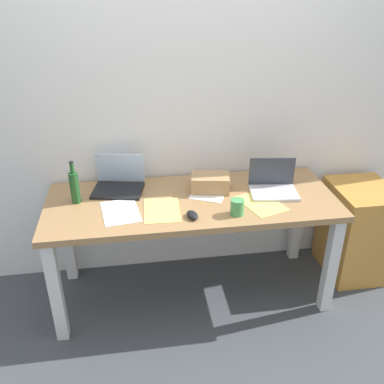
{
  "coord_description": "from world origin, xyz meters",
  "views": [
    {
      "loc": [
        -0.34,
        -2.3,
        2.01
      ],
      "look_at": [
        0.0,
        0.0,
        0.79
      ],
      "focal_mm": 39.76,
      "sensor_mm": 36.0,
      "label": 1
    }
  ],
  "objects_px": {
    "laptop_right": "(273,186)",
    "coffee_mug": "(237,207)",
    "laptop_left": "(119,183)",
    "filing_cabinet": "(357,230)",
    "desk": "(192,213)",
    "cardboard_box": "(210,183)",
    "computer_mouse": "(192,215)",
    "beer_bottle": "(75,186)"
  },
  "relations": [
    {
      "from": "desk",
      "to": "filing_cabinet",
      "type": "xyz_separation_m",
      "value": [
        1.22,
        0.08,
        -0.3
      ]
    },
    {
      "from": "cardboard_box",
      "to": "filing_cabinet",
      "type": "height_order",
      "value": "cardboard_box"
    },
    {
      "from": "computer_mouse",
      "to": "filing_cabinet",
      "type": "height_order",
      "value": "computer_mouse"
    },
    {
      "from": "filing_cabinet",
      "to": "beer_bottle",
      "type": "bearing_deg",
      "value": -179.57
    },
    {
      "from": "computer_mouse",
      "to": "beer_bottle",
      "type": "bearing_deg",
      "value": 143.68
    },
    {
      "from": "coffee_mug",
      "to": "laptop_right",
      "type": "bearing_deg",
      "value": 39.35
    },
    {
      "from": "laptop_left",
      "to": "filing_cabinet",
      "type": "bearing_deg",
      "value": -4.27
    },
    {
      "from": "beer_bottle",
      "to": "cardboard_box",
      "type": "height_order",
      "value": "beer_bottle"
    },
    {
      "from": "laptop_right",
      "to": "coffee_mug",
      "type": "bearing_deg",
      "value": -140.65
    },
    {
      "from": "laptop_left",
      "to": "computer_mouse",
      "type": "distance_m",
      "value": 0.6
    },
    {
      "from": "desk",
      "to": "coffee_mug",
      "type": "xyz_separation_m",
      "value": [
        0.23,
        -0.22,
        0.15
      ]
    },
    {
      "from": "computer_mouse",
      "to": "filing_cabinet",
      "type": "distance_m",
      "value": 1.35
    },
    {
      "from": "cardboard_box",
      "to": "coffee_mug",
      "type": "xyz_separation_m",
      "value": [
        0.1,
        -0.32,
        -0.01
      ]
    },
    {
      "from": "laptop_left",
      "to": "desk",
      "type": "bearing_deg",
      "value": -24.63
    },
    {
      "from": "coffee_mug",
      "to": "desk",
      "type": "bearing_deg",
      "value": 136.71
    },
    {
      "from": "laptop_right",
      "to": "filing_cabinet",
      "type": "xyz_separation_m",
      "value": [
        0.69,
        0.06,
        -0.44
      ]
    },
    {
      "from": "laptop_left",
      "to": "cardboard_box",
      "type": "bearing_deg",
      "value": -10.13
    },
    {
      "from": "desk",
      "to": "computer_mouse",
      "type": "bearing_deg",
      "value": -97.99
    },
    {
      "from": "laptop_right",
      "to": "coffee_mug",
      "type": "relative_size",
      "value": 3.35
    },
    {
      "from": "cardboard_box",
      "to": "filing_cabinet",
      "type": "relative_size",
      "value": 0.36
    },
    {
      "from": "laptop_left",
      "to": "beer_bottle",
      "type": "bearing_deg",
      "value": -151.83
    },
    {
      "from": "beer_bottle",
      "to": "laptop_left",
      "type": "bearing_deg",
      "value": 28.17
    },
    {
      "from": "laptop_right",
      "to": "coffee_mug",
      "type": "distance_m",
      "value": 0.38
    },
    {
      "from": "computer_mouse",
      "to": "cardboard_box",
      "type": "distance_m",
      "value": 0.36
    },
    {
      "from": "desk",
      "to": "cardboard_box",
      "type": "bearing_deg",
      "value": 37.32
    },
    {
      "from": "beer_bottle",
      "to": "coffee_mug",
      "type": "distance_m",
      "value": 0.99
    },
    {
      "from": "coffee_mug",
      "to": "filing_cabinet",
      "type": "height_order",
      "value": "coffee_mug"
    },
    {
      "from": "laptop_right",
      "to": "cardboard_box",
      "type": "bearing_deg",
      "value": 168.7
    },
    {
      "from": "beer_bottle",
      "to": "coffee_mug",
      "type": "relative_size",
      "value": 2.86
    },
    {
      "from": "beer_bottle",
      "to": "computer_mouse",
      "type": "distance_m",
      "value": 0.74
    },
    {
      "from": "laptop_left",
      "to": "beer_bottle",
      "type": "height_order",
      "value": "beer_bottle"
    },
    {
      "from": "laptop_right",
      "to": "computer_mouse",
      "type": "height_order",
      "value": "laptop_right"
    },
    {
      "from": "coffee_mug",
      "to": "filing_cabinet",
      "type": "distance_m",
      "value": 1.12
    },
    {
      "from": "beer_bottle",
      "to": "filing_cabinet",
      "type": "relative_size",
      "value": 0.4
    },
    {
      "from": "desk",
      "to": "beer_bottle",
      "type": "xyz_separation_m",
      "value": [
        -0.71,
        0.07,
        0.21
      ]
    },
    {
      "from": "laptop_right",
      "to": "computer_mouse",
      "type": "xyz_separation_m",
      "value": [
        -0.56,
        -0.24,
        -0.03
      ]
    },
    {
      "from": "beer_bottle",
      "to": "coffee_mug",
      "type": "bearing_deg",
      "value": -16.98
    },
    {
      "from": "computer_mouse",
      "to": "cardboard_box",
      "type": "bearing_deg",
      "value": 49.76
    },
    {
      "from": "laptop_left",
      "to": "computer_mouse",
      "type": "relative_size",
      "value": 3.55
    },
    {
      "from": "beer_bottle",
      "to": "filing_cabinet",
      "type": "xyz_separation_m",
      "value": [
        1.92,
        0.01,
        -0.51
      ]
    },
    {
      "from": "laptop_left",
      "to": "filing_cabinet",
      "type": "relative_size",
      "value": 0.52
    },
    {
      "from": "laptop_right",
      "to": "filing_cabinet",
      "type": "height_order",
      "value": "laptop_right"
    }
  ]
}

